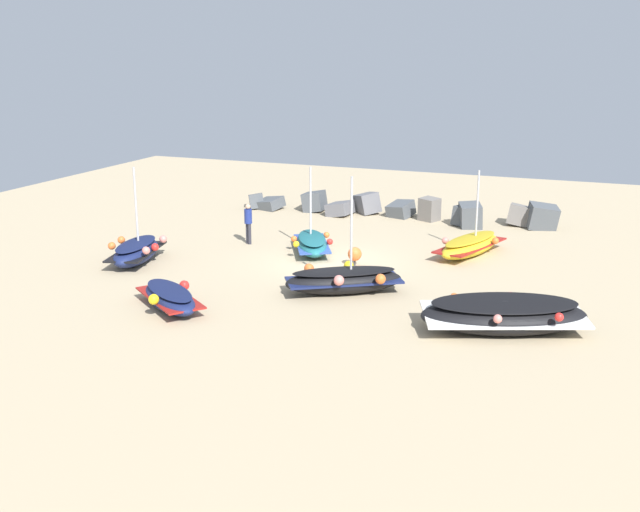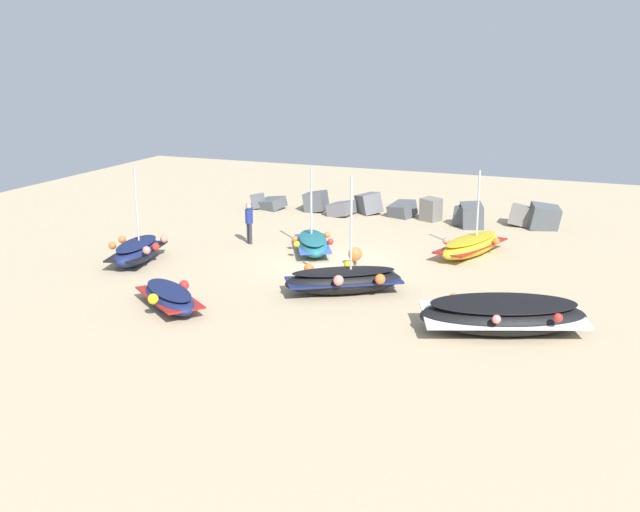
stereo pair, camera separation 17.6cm
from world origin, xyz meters
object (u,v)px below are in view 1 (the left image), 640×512
at_px(fishing_boat_4, 136,251).
at_px(fishing_boat_0, 312,243).
at_px(fishing_boat_2, 470,245).
at_px(fishing_boat_5, 344,280).
at_px(fishing_boat_1, 170,298).
at_px(fishing_boat_3, 504,314).
at_px(person_walking, 248,221).
at_px(mooring_buoy_0, 355,254).

bearing_deg(fishing_boat_4, fishing_boat_0, 111.78).
bearing_deg(fishing_boat_2, fishing_boat_5, -7.49).
relative_size(fishing_boat_1, fishing_boat_3, 0.62).
xyz_separation_m(fishing_boat_1, person_walking, (-1.41, 8.36, 0.62)).
bearing_deg(fishing_boat_0, fishing_boat_3, 26.70).
distance_m(fishing_boat_1, fishing_boat_2, 12.55).
bearing_deg(fishing_boat_4, fishing_boat_2, 103.74).
bearing_deg(fishing_boat_0, fishing_boat_1, -38.69).
xyz_separation_m(fishing_boat_3, person_walking, (-11.59, 6.49, 0.47)).
height_order(fishing_boat_2, fishing_boat_4, fishing_boat_4).
relative_size(fishing_boat_4, person_walking, 2.16).
bearing_deg(fishing_boat_1, fishing_boat_0, 116.15).
bearing_deg(mooring_buoy_0, fishing_boat_3, -38.23).
relative_size(fishing_boat_0, person_walking, 2.06).
xyz_separation_m(fishing_boat_0, fishing_boat_1, (-1.59, -8.06, -0.00)).
height_order(fishing_boat_2, fishing_boat_3, fishing_boat_2).
bearing_deg(fishing_boat_2, fishing_boat_0, -54.71).
height_order(fishing_boat_5, mooring_buoy_0, fishing_boat_5).
distance_m(fishing_boat_0, fishing_boat_3, 10.59).
height_order(fishing_boat_0, mooring_buoy_0, fishing_boat_0).
distance_m(fishing_boat_3, mooring_buoy_0, 8.09).
height_order(fishing_boat_3, mooring_buoy_0, fishing_boat_3).
relative_size(fishing_boat_4, mooring_buoy_0, 5.14).
bearing_deg(fishing_boat_3, fishing_boat_1, -11.24).
relative_size(person_walking, mooring_buoy_0, 2.38).
height_order(fishing_boat_1, fishing_boat_3, fishing_boat_3).
height_order(person_walking, mooring_buoy_0, person_walking).
distance_m(fishing_boat_4, person_walking, 5.03).
height_order(fishing_boat_1, fishing_boat_5, fishing_boat_5).
bearing_deg(fishing_boat_5, fishing_boat_2, -147.23).
bearing_deg(fishing_boat_0, fishing_boat_5, 6.17).
distance_m(fishing_boat_0, fishing_boat_4, 6.89).
bearing_deg(fishing_boat_2, person_walking, -62.30).
relative_size(fishing_boat_1, fishing_boat_2, 0.80).
relative_size(fishing_boat_3, person_walking, 3.09).
xyz_separation_m(person_walking, mooring_buoy_0, (5.23, -1.49, -0.54)).
xyz_separation_m(fishing_boat_1, mooring_buoy_0, (3.82, 6.88, 0.08)).
distance_m(fishing_boat_0, mooring_buoy_0, 2.53).
height_order(fishing_boat_1, fishing_boat_4, fishing_boat_4).
bearing_deg(fishing_boat_0, person_walking, -123.41).
xyz_separation_m(fishing_boat_1, fishing_boat_3, (10.18, 1.87, 0.15)).
height_order(fishing_boat_4, mooring_buoy_0, fishing_boat_4).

